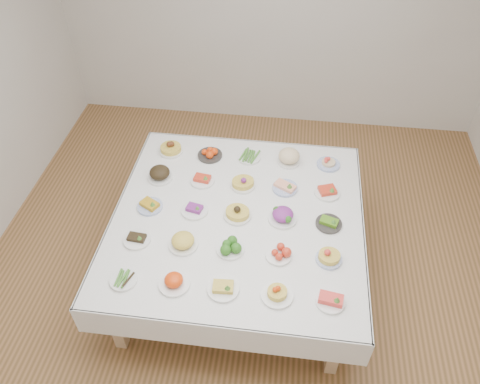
# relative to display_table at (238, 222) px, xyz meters

# --- Properties ---
(room_envelope) EXTENTS (5.02, 5.02, 2.81)m
(room_envelope) POSITION_rel_display_table_xyz_m (0.10, 0.02, 1.15)
(room_envelope) COLOR #9C6A41
(room_envelope) RESTS_ON ground
(display_table) EXTENTS (2.06, 2.06, 0.75)m
(display_table) POSITION_rel_display_table_xyz_m (0.00, 0.00, 0.00)
(display_table) COLOR white
(display_table) RESTS_ON ground
(dish_0) EXTENTS (0.20, 0.20, 0.05)m
(dish_0) POSITION_rel_display_table_xyz_m (-0.73, -0.74, 0.09)
(dish_0) COLOR white
(dish_0) RESTS_ON display_table
(dish_1) EXTENTS (0.22, 0.22, 0.12)m
(dish_1) POSITION_rel_display_table_xyz_m (-0.36, -0.73, 0.12)
(dish_1) COLOR white
(dish_1) RESTS_ON display_table
(dish_2) EXTENTS (0.22, 0.22, 0.10)m
(dish_2) POSITION_rel_display_table_xyz_m (-0.01, -0.73, 0.11)
(dish_2) COLOR white
(dish_2) RESTS_ON display_table
(dish_3) EXTENTS (0.23, 0.23, 0.12)m
(dish_3) POSITION_rel_display_table_xyz_m (0.37, -0.73, 0.12)
(dish_3) COLOR white
(dish_3) RESTS_ON display_table
(dish_4) EXTENTS (0.20, 0.20, 0.09)m
(dish_4) POSITION_rel_display_table_xyz_m (0.74, -0.73, 0.11)
(dish_4) COLOR white
(dish_4) RESTS_ON display_table
(dish_5) EXTENTS (0.21, 0.21, 0.08)m
(dish_5) POSITION_rel_display_table_xyz_m (-0.74, -0.36, 0.10)
(dish_5) COLOR white
(dish_5) RESTS_ON display_table
(dish_6) EXTENTS (0.23, 0.23, 0.14)m
(dish_6) POSITION_rel_display_table_xyz_m (-0.37, -0.37, 0.14)
(dish_6) COLOR white
(dish_6) RESTS_ON display_table
(dish_7) EXTENTS (0.21, 0.21, 0.10)m
(dish_7) POSITION_rel_display_table_xyz_m (-0.01, -0.36, 0.12)
(dish_7) COLOR white
(dish_7) RESTS_ON display_table
(dish_8) EXTENTS (0.20, 0.20, 0.09)m
(dish_8) POSITION_rel_display_table_xyz_m (0.36, -0.38, 0.11)
(dish_8) COLOR white
(dish_8) RESTS_ON display_table
(dish_9) EXTENTS (0.20, 0.20, 0.11)m
(dish_9) POSITION_rel_display_table_xyz_m (0.74, -0.36, 0.12)
(dish_9) COLOR #4C66B2
(dish_9) RESTS_ON display_table
(dish_10) EXTENTS (0.21, 0.21, 0.09)m
(dish_10) POSITION_rel_display_table_xyz_m (-0.74, 0.00, 0.11)
(dish_10) COLOR #4C66B2
(dish_10) RESTS_ON display_table
(dish_11) EXTENTS (0.22, 0.22, 0.08)m
(dish_11) POSITION_rel_display_table_xyz_m (-0.36, 0.00, 0.10)
(dish_11) COLOR white
(dish_11) RESTS_ON display_table
(dish_12) EXTENTS (0.23, 0.22, 0.15)m
(dish_12) POSITION_rel_display_table_xyz_m (-0.00, -0.00, 0.14)
(dish_12) COLOR white
(dish_12) RESTS_ON display_table
(dish_13) EXTENTS (0.23, 0.23, 0.15)m
(dish_13) POSITION_rel_display_table_xyz_m (0.37, 0.01, 0.14)
(dish_13) COLOR white
(dish_13) RESTS_ON display_table
(dish_14) EXTENTS (0.21, 0.21, 0.09)m
(dish_14) POSITION_rel_display_table_xyz_m (0.74, -0.00, 0.10)
(dish_14) COLOR #2F2C29
(dish_14) RESTS_ON display_table
(dish_15) EXTENTS (0.24, 0.24, 0.13)m
(dish_15) POSITION_rel_display_table_xyz_m (-0.74, 0.37, 0.13)
(dish_15) COLOR white
(dish_15) RESTS_ON display_table
(dish_16) EXTENTS (0.21, 0.21, 0.09)m
(dish_16) POSITION_rel_display_table_xyz_m (-0.36, 0.37, 0.11)
(dish_16) COLOR white
(dish_16) RESTS_ON display_table
(dish_17) EXTENTS (0.23, 0.22, 0.14)m
(dish_17) POSITION_rel_display_table_xyz_m (-0.00, 0.36, 0.14)
(dish_17) COLOR white
(dish_17) RESTS_ON display_table
(dish_18) EXTENTS (0.22, 0.22, 0.10)m
(dish_18) POSITION_rel_display_table_xyz_m (0.36, 0.37, 0.11)
(dish_18) COLOR #4C66B2
(dish_18) RESTS_ON display_table
(dish_19) EXTENTS (0.22, 0.22, 0.10)m
(dish_19) POSITION_rel_display_table_xyz_m (0.73, 0.36, 0.11)
(dish_19) COLOR white
(dish_19) RESTS_ON display_table
(dish_20) EXTENTS (0.23, 0.22, 0.14)m
(dish_20) POSITION_rel_display_table_xyz_m (-0.74, 0.74, 0.14)
(dish_20) COLOR white
(dish_20) RESTS_ON display_table
(dish_21) EXTENTS (0.23, 0.23, 0.11)m
(dish_21) POSITION_rel_display_table_xyz_m (-0.36, 0.73, 0.12)
(dish_21) COLOR #2F2C29
(dish_21) RESTS_ON display_table
(dish_22) EXTENTS (0.21, 0.21, 0.05)m
(dish_22) POSITION_rel_display_table_xyz_m (0.01, 0.74, 0.09)
(dish_22) COLOR white
(dish_22) RESTS_ON display_table
(dish_23) EXTENTS (0.21, 0.21, 0.13)m
(dish_23) POSITION_rel_display_table_xyz_m (0.38, 0.73, 0.13)
(dish_23) COLOR white
(dish_23) RESTS_ON display_table
(dish_24) EXTENTS (0.21, 0.21, 0.11)m
(dish_24) POSITION_rel_display_table_xyz_m (0.74, 0.74, 0.12)
(dish_24) COLOR #4C66B2
(dish_24) RESTS_ON display_table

